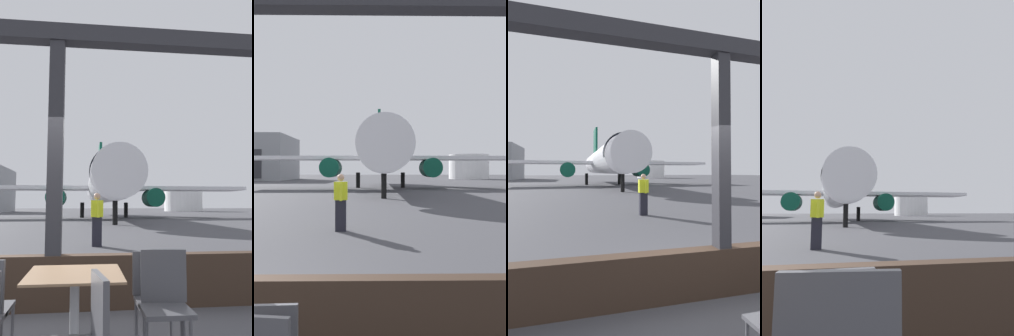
{
  "view_description": "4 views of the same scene",
  "coord_description": "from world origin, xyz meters",
  "views": [
    {
      "loc": [
        0.41,
        -4.56,
        1.33
      ],
      "look_at": [
        2.7,
        14.71,
        3.49
      ],
      "focal_mm": 36.06,
      "sensor_mm": 36.0,
      "label": 1
    },
    {
      "loc": [
        1.82,
        -3.68,
        1.84
      ],
      "look_at": [
        2.18,
        20.17,
        2.03
      ],
      "focal_mm": 36.3,
      "sensor_mm": 36.0,
      "label": 2
    },
    {
      "loc": [
        -2.19,
        -3.23,
        1.81
      ],
      "look_at": [
        2.17,
        13.64,
        2.11
      ],
      "focal_mm": 26.15,
      "sensor_mm": 36.0,
      "label": 3
    },
    {
      "loc": [
        1.05,
        -2.56,
        1.13
      ],
      "look_at": [
        4.64,
        14.57,
        3.74
      ],
      "focal_mm": 31.2,
      "sensor_mm": 36.0,
      "label": 4
    }
  ],
  "objects": [
    {
      "name": "ground_plane",
      "position": [
        0.0,
        40.0,
        0.0
      ],
      "size": [
        220.0,
        220.0,
        0.0
      ],
      "primitive_type": "plane",
      "color": "#424247"
    },
    {
      "name": "airplane",
      "position": [
        2.41,
        30.71,
        3.42
      ],
      "size": [
        29.92,
        31.45,
        10.22
      ],
      "color": "silver",
      "rests_on": "ground"
    },
    {
      "name": "ground_crew_worker",
      "position": [
        0.78,
        6.67,
        0.9
      ],
      "size": [
        0.4,
        0.57,
        1.74
      ],
      "color": "black",
      "rests_on": "ground"
    },
    {
      "name": "fuel_storage_tank",
      "position": [
        22.56,
        70.95,
        2.69
      ],
      "size": [
        8.63,
        8.63,
        5.39
      ],
      "primitive_type": "cylinder",
      "color": "white",
      "rests_on": "ground"
    }
  ]
}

